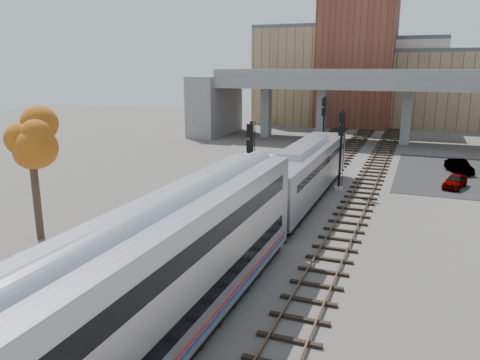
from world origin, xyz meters
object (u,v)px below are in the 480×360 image
Objects in this scene: signal_mast_mid at (340,153)px; car_b at (459,167)px; coach at (132,303)px; tree at (30,139)px; signal_mast_near at (251,174)px; locomotive at (304,171)px; signal_mast_far at (323,128)px; car_a at (455,181)px.

car_b is at bearing 47.07° from signal_mast_mid.
tree reaches higher than coach.
signal_mast_near is 0.82× the size of tree.
signal_mast_near is 24.49m from car_b.
signal_mast_far is (-2.10, 17.32, 0.99)m from locomotive.
locomotive is 13.62m from car_a.
locomotive is 4.43m from signal_mast_mid.
car_a is at bearing 47.08° from signal_mast_near.
signal_mast_near is at bearing -115.39° from car_a.
coach is 3.13× the size of tree.
signal_mast_mid is 1.92× the size of car_a.
car_a is (13.01, -9.34, -2.65)m from signal_mast_far.
car_a is (8.91, 4.12, -2.52)m from signal_mast_mid.
locomotive is at bearing -83.09° from signal_mast_far.
locomotive is 18.36m from car_b.
signal_mast_far is at bearing 96.91° from locomotive.
signal_mast_far is (-4.10, 13.45, 0.13)m from signal_mast_mid.
tree reaches higher than locomotive.
locomotive is at bearing -149.13° from car_b.
signal_mast_far is 16.23m from car_a.
coach reaches higher than car_b.
tree is at bearing -150.91° from car_b.
signal_mast_far is (0.00, 23.33, 0.12)m from signal_mast_near.
tree is at bearing -144.16° from signal_mast_near.
signal_mast_near is 13.22m from tree.
tree reaches higher than signal_mast_far.
locomotive reaches higher than car_b.
locomotive is at bearing 70.75° from signal_mast_near.
signal_mast_far is (-2.10, 39.92, 0.47)m from coach.
locomotive is 4.96× the size of car_b.
tree reaches higher than signal_mast_near.
signal_mast_far is at bearing 71.26° from tree.
coach is 7.33× the size of car_a.
tree is (-10.48, -7.57, 2.77)m from signal_mast_near.
tree is 37.16m from car_b.
coach is at bearing -35.64° from tree.
tree is (-10.48, -30.90, 2.65)m from signal_mast_far.
car_b is (13.67, -3.16, -2.60)m from signal_mast_far.
tree is (-14.58, -17.45, 2.78)m from signal_mast_mid.
tree is at bearing -108.74° from signal_mast_far.
coach is 26.55m from signal_mast_mid.
signal_mast_far is at bearing 90.00° from signal_mast_near.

